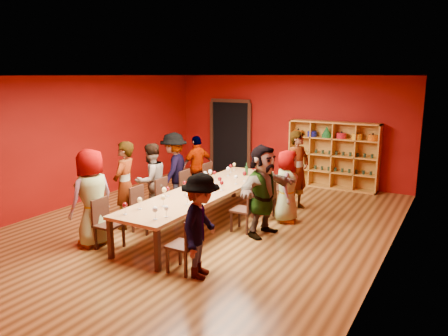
# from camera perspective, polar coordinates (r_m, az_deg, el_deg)

# --- Properties ---
(room_shell) EXTENTS (7.10, 9.10, 3.04)m
(room_shell) POSITION_cam_1_polar(r_m,az_deg,el_deg) (8.63, -2.62, 1.96)
(room_shell) COLOR #553416
(room_shell) RESTS_ON ground
(tasting_table) EXTENTS (1.10, 4.50, 0.75)m
(tasting_table) POSITION_cam_1_polar(r_m,az_deg,el_deg) (8.80, -2.57, -3.18)
(tasting_table) COLOR #AB7947
(tasting_table) RESTS_ON ground
(doorway) EXTENTS (1.40, 0.17, 2.30)m
(doorway) POSITION_cam_1_polar(r_m,az_deg,el_deg) (13.37, 0.93, 3.96)
(doorway) COLOR black
(doorway) RESTS_ON ground
(shelving_unit) EXTENTS (2.40, 0.40, 1.80)m
(shelving_unit) POSITION_cam_1_polar(r_m,az_deg,el_deg) (12.10, 14.09, 2.06)
(shelving_unit) COLOR #B67929
(shelving_unit) RESTS_ON ground
(chair_person_left_0) EXTENTS (0.42, 0.42, 0.89)m
(chair_person_left_0) POSITION_cam_1_polar(r_m,az_deg,el_deg) (8.03, -15.24, -6.66)
(chair_person_left_0) COLOR black
(chair_person_left_0) RESTS_ON ground
(person_left_0) EXTENTS (0.58, 0.91, 1.76)m
(person_left_0) POSITION_cam_1_polar(r_m,az_deg,el_deg) (8.12, -16.86, -3.72)
(person_left_0) COLOR #BF808C
(person_left_0) RESTS_ON ground
(chair_person_left_1) EXTENTS (0.42, 0.42, 0.89)m
(chair_person_left_1) POSITION_cam_1_polar(r_m,az_deg,el_deg) (8.71, -10.72, -4.95)
(chair_person_left_1) COLOR black
(chair_person_left_1) RESTS_ON ground
(person_left_1) EXTENTS (0.63, 0.74, 1.75)m
(person_left_1) POSITION_cam_1_polar(r_m,az_deg,el_deg) (8.87, -12.82, -2.19)
(person_left_1) COLOR #151D3B
(person_left_1) RESTS_ON ground
(chair_person_left_2) EXTENTS (0.42, 0.42, 0.89)m
(chair_person_left_2) POSITION_cam_1_polar(r_m,az_deg,el_deg) (9.29, -7.61, -3.75)
(chair_person_left_2) COLOR black
(chair_person_left_2) RESTS_ON ground
(person_left_2) EXTENTS (0.60, 0.86, 1.61)m
(person_left_2) POSITION_cam_1_polar(r_m,az_deg,el_deg) (9.44, -9.50, -1.63)
(person_left_2) COLOR #141937
(person_left_2) RESTS_ON ground
(chair_person_left_3) EXTENTS (0.42, 0.42, 0.89)m
(chair_person_left_3) POSITION_cam_1_polar(r_m,az_deg,el_deg) (9.97, -4.62, -2.58)
(chair_person_left_3) COLOR black
(chair_person_left_3) RESTS_ON ground
(person_left_3) EXTENTS (0.76, 1.20, 1.73)m
(person_left_3) POSITION_cam_1_polar(r_m,az_deg,el_deg) (10.11, -6.54, -0.26)
(person_left_3) COLOR #454549
(person_left_3) RESTS_ON ground
(chair_person_left_4) EXTENTS (0.42, 0.42, 0.89)m
(chair_person_left_4) POSITION_cam_1_polar(r_m,az_deg,el_deg) (10.78, -1.69, -1.43)
(chair_person_left_4) COLOR black
(chair_person_left_4) RESTS_ON ground
(person_left_4) EXTENTS (0.74, 0.99, 1.54)m
(person_left_4) POSITION_cam_1_polar(r_m,az_deg,el_deg) (10.92, -3.46, 0.21)
(person_left_4) COLOR silver
(person_left_4) RESTS_ON ground
(chair_person_right_0) EXTENTS (0.42, 0.42, 0.89)m
(chair_person_right_0) POSITION_cam_1_polar(r_m,az_deg,el_deg) (6.83, -4.88, -9.63)
(chair_person_right_0) COLOR black
(chair_person_right_0) RESTS_ON ground
(person_right_0) EXTENTS (0.67, 1.11, 1.61)m
(person_right_0) POSITION_cam_1_polar(r_m,az_deg,el_deg) (6.58, -3.04, -7.58)
(person_right_0) COLOR #CE8A94
(person_right_0) RESTS_ON ground
(chair_person_right_2) EXTENTS (0.42, 0.42, 0.89)m
(chair_person_right_2) POSITION_cam_1_polar(r_m,az_deg,el_deg) (8.52, 3.01, -5.14)
(chair_person_right_2) COLOR black
(chair_person_right_2) RESTS_ON ground
(person_right_2) EXTENTS (0.79, 1.69, 1.76)m
(person_right_2) POSITION_cam_1_polar(r_m,az_deg,el_deg) (8.28, 5.12, -2.94)
(person_right_2) COLOR black
(person_right_2) RESTS_ON ground
(chair_person_right_3) EXTENTS (0.42, 0.42, 0.89)m
(chair_person_right_3) POSITION_cam_1_polar(r_m,az_deg,el_deg) (9.35, 5.63, -3.61)
(chair_person_right_3) COLOR black
(chair_person_right_3) RESTS_ON ground
(person_right_3) EXTENTS (0.58, 0.82, 1.52)m
(person_right_3) POSITION_cam_1_polar(r_m,az_deg,el_deg) (9.12, 8.19, -2.37)
(person_right_3) COLOR #4E4E53
(person_right_3) RESTS_ON ground
(chair_person_right_4) EXTENTS (0.42, 0.42, 0.89)m
(chair_person_right_4) POSITION_cam_1_polar(r_m,az_deg,el_deg) (10.17, 7.74, -2.36)
(chair_person_right_4) COLOR black
(chair_person_right_4) RESTS_ON ground
(person_right_4) EXTENTS (0.64, 0.76, 1.80)m
(person_right_4) POSITION_cam_1_polar(r_m,az_deg,el_deg) (9.96, 9.61, -0.33)
(person_right_4) COLOR beige
(person_right_4) RESTS_ON ground
(wine_glass_0) EXTENTS (0.07, 0.07, 0.18)m
(wine_glass_0) POSITION_cam_1_polar(r_m,az_deg,el_deg) (8.37, -4.41, -2.72)
(wine_glass_0) COLOR silver
(wine_glass_0) RESTS_ON tasting_table
(wine_glass_1) EXTENTS (0.09, 0.09, 0.22)m
(wine_glass_1) POSITION_cam_1_polar(r_m,az_deg,el_deg) (9.46, 2.70, -0.79)
(wine_glass_1) COLOR silver
(wine_glass_1) RESTS_ON tasting_table
(wine_glass_2) EXTENTS (0.07, 0.07, 0.18)m
(wine_glass_2) POSITION_cam_1_polar(r_m,az_deg,el_deg) (8.80, -5.17, -2.00)
(wine_glass_2) COLOR silver
(wine_glass_2) RESTS_ON tasting_table
(wine_glass_3) EXTENTS (0.08, 0.08, 0.21)m
(wine_glass_3) POSITION_cam_1_polar(r_m,az_deg,el_deg) (9.00, -0.56, -1.50)
(wine_glass_3) COLOR silver
(wine_glass_3) RESTS_ON tasting_table
(wine_glass_4) EXTENTS (0.08, 0.08, 0.19)m
(wine_glass_4) POSITION_cam_1_polar(r_m,az_deg,el_deg) (8.36, -7.37, -2.76)
(wine_glass_4) COLOR silver
(wine_glass_4) RESTS_ON tasting_table
(wine_glass_5) EXTENTS (0.08, 0.08, 0.20)m
(wine_glass_5) POSITION_cam_1_polar(r_m,az_deg,el_deg) (9.19, 1.57, -1.26)
(wine_glass_5) COLOR silver
(wine_glass_5) RESTS_ON tasting_table
(wine_glass_6) EXTENTS (0.07, 0.07, 0.18)m
(wine_glass_6) POSITION_cam_1_polar(r_m,az_deg,el_deg) (10.57, 1.34, 0.43)
(wine_glass_6) COLOR silver
(wine_glass_6) RESTS_ON tasting_table
(wine_glass_7) EXTENTS (0.08, 0.08, 0.19)m
(wine_glass_7) POSITION_cam_1_polar(r_m,az_deg,el_deg) (7.16, -7.57, -5.30)
(wine_glass_7) COLOR silver
(wine_glass_7) RESTS_ON tasting_table
(wine_glass_8) EXTENTS (0.08, 0.08, 0.19)m
(wine_glass_8) POSITION_cam_1_polar(r_m,az_deg,el_deg) (9.64, -1.26, -0.67)
(wine_glass_8) COLOR silver
(wine_glass_8) RESTS_ON tasting_table
(wine_glass_9) EXTENTS (0.08, 0.08, 0.20)m
(wine_glass_9) POSITION_cam_1_polar(r_m,az_deg,el_deg) (8.71, -0.30, -2.00)
(wine_glass_9) COLOR silver
(wine_glass_9) RESTS_ON tasting_table
(wine_glass_10) EXTENTS (0.09, 0.09, 0.22)m
(wine_glass_10) POSITION_cam_1_polar(r_m,az_deg,el_deg) (7.64, -10.95, -4.19)
(wine_glass_10) COLOR silver
(wine_glass_10) RESTS_ON tasting_table
(wine_glass_11) EXTENTS (0.08, 0.08, 0.21)m
(wine_glass_11) POSITION_cam_1_polar(r_m,az_deg,el_deg) (9.05, -3.87, -1.46)
(wine_glass_11) COLOR silver
(wine_glass_11) RESTS_ON tasting_table
(wine_glass_12) EXTENTS (0.08, 0.08, 0.19)m
(wine_glass_12) POSITION_cam_1_polar(r_m,az_deg,el_deg) (10.32, 0.86, 0.20)
(wine_glass_12) COLOR silver
(wine_glass_12) RESTS_ON tasting_table
(wine_glass_13) EXTENTS (0.08, 0.08, 0.21)m
(wine_glass_13) POSITION_cam_1_polar(r_m,az_deg,el_deg) (7.80, -4.78, -3.71)
(wine_glass_13) COLOR silver
(wine_glass_13) RESTS_ON tasting_table
(wine_glass_14) EXTENTS (0.08, 0.08, 0.19)m
(wine_glass_14) POSITION_cam_1_polar(r_m,az_deg,el_deg) (10.30, 4.44, 0.14)
(wine_glass_14) COLOR silver
(wine_glass_14) RESTS_ON tasting_table
(wine_glass_15) EXTENTS (0.08, 0.08, 0.21)m
(wine_glass_15) POSITION_cam_1_polar(r_m,az_deg,el_deg) (7.73, -7.95, -3.92)
(wine_glass_15) COLOR silver
(wine_glass_15) RESTS_ON tasting_table
(wine_glass_16) EXTENTS (0.08, 0.08, 0.21)m
(wine_glass_16) POSITION_cam_1_polar(r_m,az_deg,el_deg) (8.52, -1.27, -2.30)
(wine_glass_16) COLOR silver
(wine_glass_16) RESTS_ON tasting_table
(wine_glass_17) EXTENTS (0.09, 0.09, 0.22)m
(wine_glass_17) POSITION_cam_1_polar(r_m,az_deg,el_deg) (7.98, -3.24, -3.26)
(wine_glass_17) COLOR silver
(wine_glass_17) RESTS_ON tasting_table
(wine_glass_18) EXTENTS (0.09, 0.09, 0.22)m
(wine_glass_18) POSITION_cam_1_polar(r_m,az_deg,el_deg) (8.21, -7.83, -2.90)
(wine_glass_18) COLOR silver
(wine_glass_18) RESTS_ON tasting_table
(wine_glass_19) EXTENTS (0.08, 0.08, 0.20)m
(wine_glass_19) POSITION_cam_1_polar(r_m,az_deg,el_deg) (10.09, 3.86, -0.05)
(wine_glass_19) COLOR silver
(wine_glass_19) RESTS_ON tasting_table
(wine_glass_20) EXTENTS (0.09, 0.09, 0.22)m
(wine_glass_20) POSITION_cam_1_polar(r_m,az_deg,el_deg) (9.61, -1.82, -0.56)
(wine_glass_20) COLOR silver
(wine_glass_20) RESTS_ON tasting_table
(wine_glass_21) EXTENTS (0.08, 0.08, 0.21)m
(wine_glass_21) POSITION_cam_1_polar(r_m,az_deg,el_deg) (7.40, -12.83, -4.83)
(wine_glass_21) COLOR silver
(wine_glass_21) RESTS_ON tasting_table
(wine_glass_22) EXTENTS (0.08, 0.08, 0.21)m
(wine_glass_22) POSITION_cam_1_polar(r_m,az_deg,el_deg) (9.95, 0.53, -0.17)
(wine_glass_22) COLOR silver
(wine_glass_22) RESTS_ON tasting_table
(wine_glass_23) EXTENTS (0.09, 0.09, 0.22)m
(wine_glass_23) POSITION_cam_1_polar(r_m,az_deg,el_deg) (7.06, -9.00, -5.45)
(wine_glass_23) COLOR silver
(wine_glass_23) RESTS_ON tasting_table
(spittoon_bowl) EXTENTS (0.30, 0.30, 0.17)m
(spittoon_bowl) POSITION_cam_1_polar(r_m,az_deg,el_deg) (8.44, -4.16, -3.03)
(spittoon_bowl) COLOR silver
(spittoon_bowl) RESTS_ON tasting_table
(carafe_a) EXTENTS (0.10, 0.10, 0.26)m
(carafe_a) POSITION_cam_1_polar(r_m,az_deg,el_deg) (9.29, -2.49, -1.31)
(carafe_a) COLOR silver
(carafe_a) RESTS_ON tasting_table
(carafe_b) EXTENTS (0.10, 0.10, 0.23)m
(carafe_b) POSITION_cam_1_polar(r_m,az_deg,el_deg) (8.29, -3.46, -3.07)
(carafe_b) COLOR silver
(carafe_b) RESTS_ON tasting_table
(wine_bottle) EXTENTS (0.07, 0.07, 0.29)m
(wine_bottle) POSITION_cam_1_polar(r_m,az_deg,el_deg) (10.03, 2.95, -0.34)
(wine_bottle) COLOR #14371B
(wine_bottle) RESTS_ON tasting_table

